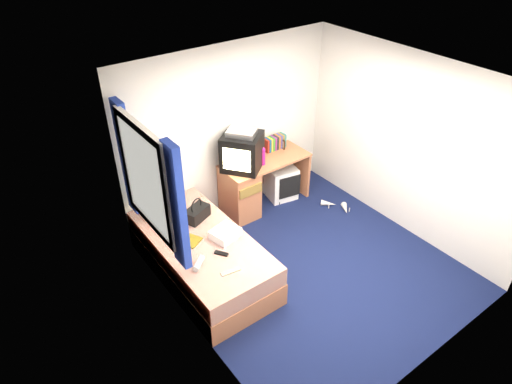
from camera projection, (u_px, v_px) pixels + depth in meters
ground at (308, 267)px, 5.70m from camera, size 3.40×3.40×0.00m
room_shell at (317, 168)px, 4.88m from camera, size 3.40×3.40×3.40m
bed at (203, 256)px, 5.47m from camera, size 1.01×2.00×0.54m
pillow at (162, 205)px, 5.79m from camera, size 0.50×0.33×0.11m
desk at (249, 186)px, 6.49m from camera, size 1.30×0.55×0.75m
storage_cube at (281, 182)px, 6.86m from camera, size 0.48×0.48×0.51m
crt_tv at (242, 152)px, 6.10m from camera, size 0.67×0.68×0.50m
vcr at (242, 132)px, 5.94m from camera, size 0.44×0.46×0.07m
book_row at (274, 143)px, 6.63m from camera, size 0.34×0.13×0.20m
picture_frame at (283, 144)px, 6.67m from camera, size 0.05×0.12×0.14m
pink_water_bottle at (263, 157)px, 6.25m from camera, size 0.08×0.08×0.24m
aerosol_can at (256, 157)px, 6.30m from camera, size 0.06×0.06×0.19m
handbag at (197, 213)px, 5.58m from camera, size 0.37×0.29×0.30m
towel at (225, 233)px, 5.32m from camera, size 0.36×0.32×0.10m
magazine at (188, 240)px, 5.29m from camera, size 0.32×0.35×0.01m
water_bottle at (199, 263)px, 4.92m from camera, size 0.20×0.18×0.07m
colour_swatch_fan at (231, 271)px, 4.86m from camera, size 0.23×0.09×0.01m
remote_control at (221, 253)px, 5.09m from camera, size 0.13×0.16×0.02m
window_assembly at (148, 180)px, 4.74m from camera, size 0.11×1.42×1.40m
white_heels at (337, 206)px, 6.71m from camera, size 0.31×0.47×0.09m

